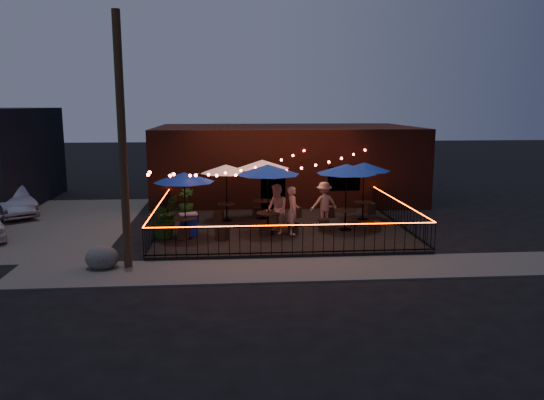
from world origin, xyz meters
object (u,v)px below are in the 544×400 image
Objects in this scene: cafe_table_2 at (268,171)px; cooler at (189,224)px; cafe_table_1 at (226,170)px; cafe_table_5 at (364,167)px; utility_pole at (122,144)px; boulder at (102,258)px; cafe_table_0 at (184,178)px; cafe_table_3 at (262,165)px; cafe_table_4 at (347,170)px.

cooler is at bearing -179.36° from cafe_table_2.
cafe_table_1 is 6.05m from cafe_table_5.
cooler is (-1.47, -2.59, -1.82)m from cafe_table_1.
cafe_table_1 is (3.15, 6.13, -1.58)m from utility_pole.
boulder is at bearing -148.92° from cafe_table_5.
cafe_table_1 is 3.04m from cafe_table_2.
cafe_table_0 reaches higher than cooler.
cafe_table_5 is (9.20, 5.95, -1.53)m from utility_pole.
cafe_table_3 is 0.83× the size of cafe_table_4.
cafe_table_4 is at bearing 7.49° from cafe_table_2.
cooler is at bearing 79.50° from cafe_table_0.
cafe_table_1 is at bearing 57.45° from boulder.
cafe_table_4 is at bearing 26.62° from utility_pole.
cooler is 0.92× the size of boulder.
boulder is at bearing -146.84° from cafe_table_2.
utility_pole is 3.02× the size of cafe_table_3.
cafe_table_0 is 1.04× the size of cafe_table_1.
boulder is (-5.55, -6.50, -2.19)m from cafe_table_3.
cooler is (-3.06, -2.88, -1.97)m from cafe_table_3.
cafe_table_4 is (6.38, 0.90, 0.14)m from cafe_table_0.
utility_pole is at bearing -117.29° from cafe_table_0.
cooler is (-7.52, -2.41, -1.87)m from cafe_table_5.
utility_pole is 7.07m from cafe_table_1.
cafe_table_5 is (4.46, -0.47, -0.09)m from cafe_table_3.
cooler is 4.40m from boulder.
cafe_table_2 is 7.07m from boulder.
cafe_table_0 is at bearing 52.86° from boulder.
cafe_table_2 is at bearing -89.15° from cafe_table_3.
cafe_table_2 is (4.79, 3.58, -1.32)m from utility_pole.
cafe_table_4 is at bearing -121.99° from cafe_table_5.
boulder is at bearing -138.93° from cooler.
cafe_table_0 is at bearing 62.71° from utility_pole.
cafe_table_2 reaches higher than cafe_table_1.
cafe_table_1 is (1.55, 3.03, -0.06)m from cafe_table_0.
cafe_table_3 is 4.64m from cooler.
cafe_table_5 is at bearing 58.01° from cafe_table_4.
boulder is (-10.01, -6.03, -2.09)m from cafe_table_5.
cafe_table_5 is at bearing 20.58° from cafe_table_0.
cafe_table_3 is at bearing 90.85° from cafe_table_2.
cafe_table_4 is (7.98, 4.00, -1.38)m from utility_pole.
cafe_table_2 is at bearing -13.78° from cooler.
cafe_table_2 is at bearing -57.39° from cafe_table_1.
cafe_table_4 is at bearing 24.88° from boulder.
boulder is (-8.78, -4.07, -2.25)m from cafe_table_4.
cafe_table_0 is 3.09× the size of cooler.
utility_pole reaches higher than boulder.
cafe_table_1 is 3.49m from cooler.
cafe_table_4 is 3.28× the size of boulder.
utility_pole is 9.01× the size of cooler.
cafe_table_2 reaches higher than cooler.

